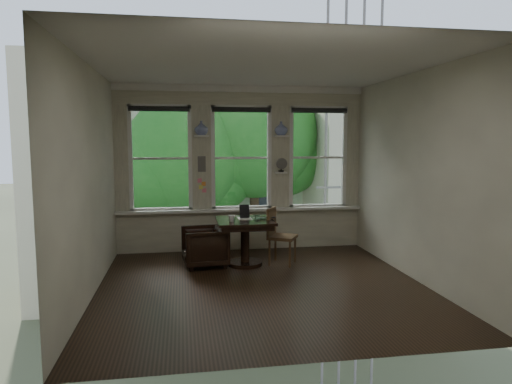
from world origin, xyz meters
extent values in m
plane|color=black|center=(0.00, 0.00, 0.00)|extent=(4.50, 4.50, 0.00)
plane|color=silver|center=(0.00, 0.00, 3.00)|extent=(4.50, 4.50, 0.00)
plane|color=beige|center=(0.00, 2.25, 1.50)|extent=(4.50, 0.00, 4.50)
plane|color=beige|center=(0.00, -2.25, 1.50)|extent=(4.50, 0.00, 4.50)
plane|color=beige|center=(-2.25, 0.00, 1.50)|extent=(0.00, 4.50, 4.50)
plane|color=beige|center=(2.25, 0.00, 1.50)|extent=(0.00, 4.50, 4.50)
cube|color=white|center=(-0.72, 2.15, 2.10)|extent=(0.26, 0.16, 0.03)
cube|color=white|center=(0.72, 2.15, 2.10)|extent=(0.26, 0.16, 0.03)
cube|color=#59544F|center=(-0.72, 2.18, 1.60)|extent=(0.14, 0.06, 0.28)
imported|color=silver|center=(-0.72, 2.15, 2.24)|extent=(0.24, 0.24, 0.25)
imported|color=silver|center=(0.72, 2.15, 2.24)|extent=(0.24, 0.24, 0.25)
imported|color=black|center=(-0.74, 1.17, 0.32)|extent=(0.77, 0.75, 0.64)
cube|color=maroon|center=(-0.74, 1.17, 0.45)|extent=(0.45, 0.45, 0.06)
imported|color=black|center=(0.25, 1.08, 0.76)|extent=(0.34, 0.24, 0.03)
imported|color=white|center=(-0.32, 0.98, 0.80)|extent=(0.13, 0.13, 0.10)
imported|color=white|center=(0.09, 0.97, 0.80)|extent=(0.14, 0.14, 0.09)
cube|color=black|center=(-0.07, 1.29, 0.86)|extent=(0.17, 0.09, 0.22)
cube|color=silver|center=(-0.07, 1.23, 0.75)|extent=(0.23, 0.31, 0.00)
camera|label=1|loc=(-1.08, -6.06, 2.02)|focal=32.00mm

